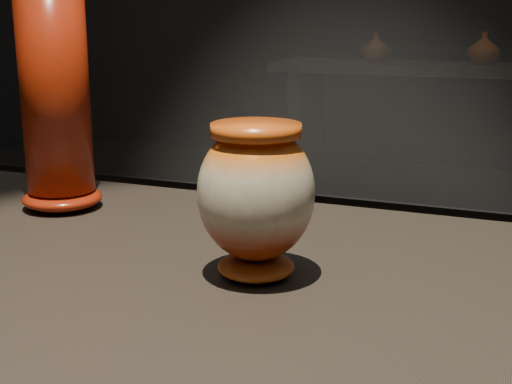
# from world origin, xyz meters

# --- Properties ---
(main_vase) EXTENTS (0.15, 0.15, 0.19)m
(main_vase) POSITION_xyz_m (0.09, 0.05, 1.00)
(main_vase) COLOR maroon
(main_vase) RESTS_ON display_plinth
(tall_vase) EXTENTS (0.14, 0.14, 0.40)m
(tall_vase) POSITION_xyz_m (-0.32, 0.22, 1.09)
(tall_vase) COLOR #AC1D0B
(tall_vase) RESTS_ON display_plinth
(back_shelf) EXTENTS (2.00, 0.60, 0.90)m
(back_shelf) POSITION_xyz_m (-0.12, 3.58, 0.64)
(back_shelf) COLOR black
(back_shelf) RESTS_ON ground
(back_vase_left) EXTENTS (0.22, 0.22, 0.17)m
(back_vase_left) POSITION_xyz_m (-0.54, 3.58, 0.99)
(back_vase_left) COLOR #9B4216
(back_vase_left) RESTS_ON back_shelf
(back_vase_mid) EXTENTS (0.24, 0.24, 0.18)m
(back_vase_mid) POSITION_xyz_m (0.07, 3.62, 0.99)
(back_vase_mid) COLOR maroon
(back_vase_mid) RESTS_ON back_shelf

